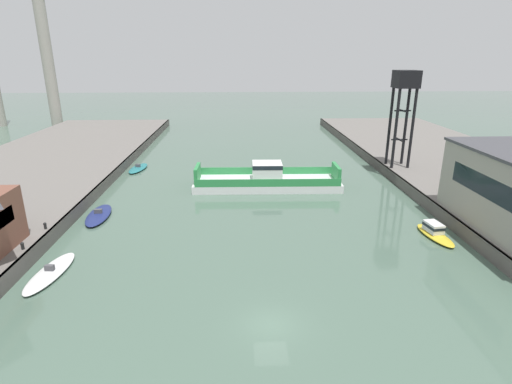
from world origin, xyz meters
TOP-DOWN VIEW (x-y plane):
  - ground_plane at (0.00, 0.00)m, footprint 400.00×400.00m
  - chain_ferry at (1.99, 32.28)m, footprint 21.52×6.99m
  - moored_boat_near_left at (-19.12, 21.51)m, footprint 3.01×7.42m
  - moored_boat_near_right at (18.72, 14.22)m, footprint 2.72×6.31m
  - moored_boat_mid_left at (-19.35, 43.10)m, footprint 3.06×6.86m
  - moored_boat_mid_right at (-19.01, 7.93)m, footprint 3.02×7.77m
  - crane_tower at (23.39, 37.67)m, footprint 3.36×3.36m
  - bollard_left_aft at (-22.09, 9.90)m, footprint 0.32×0.32m
  - bollard_right_aft at (22.09, 10.78)m, footprint 0.32×0.32m
  - bollard_left_far at (-22.09, 14.52)m, footprint 0.32×0.32m
  - bollard_right_far at (22.09, 14.10)m, footprint 0.32×0.32m
  - smokestack_distant_a at (-52.79, 91.43)m, footprint 3.22×3.22m

SIDE VIEW (x-z plane):
  - ground_plane at x=0.00m, z-range 0.00..0.00m
  - moored_boat_mid_left at x=-19.35m, z-range -0.24..0.72m
  - moored_boat_mid_right at x=-19.01m, z-range -0.24..0.73m
  - moored_boat_near_left at x=-19.12m, z-range -0.24..0.79m
  - moored_boat_near_right at x=18.72m, z-range -0.19..1.31m
  - chain_ferry at x=1.99m, z-range -0.75..3.00m
  - bollard_left_aft at x=-22.09m, z-range 1.65..2.36m
  - bollard_right_aft at x=22.09m, z-range 1.65..2.36m
  - bollard_left_far at x=-22.09m, z-range 1.65..2.36m
  - bollard_right_far at x=22.09m, z-range 1.65..2.36m
  - crane_tower at x=23.39m, z-range 5.86..20.70m
  - smokestack_distant_a at x=-52.79m, z-range 1.03..35.48m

